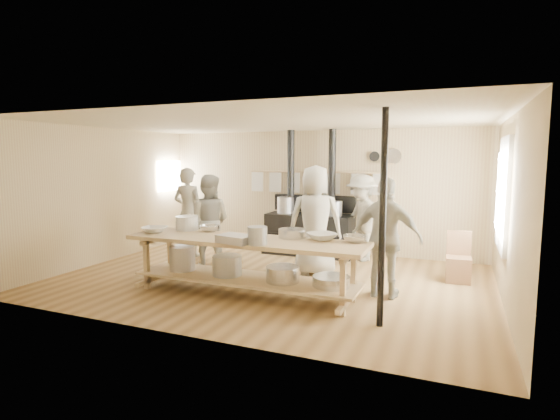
{
  "coord_description": "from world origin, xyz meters",
  "views": [
    {
      "loc": [
        2.87,
        -6.51,
        2.02
      ],
      "look_at": [
        0.1,
        0.2,
        1.15
      ],
      "focal_mm": 28.0,
      "sensor_mm": 36.0,
      "label": 1
    }
  ],
  "objects": [
    {
      "name": "bowl_white_a",
      "position": [
        -1.55,
        -0.98,
        0.9
      ],
      "size": [
        0.47,
        0.47,
        0.09
      ],
      "primitive_type": "imported",
      "rotation": [
        0.0,
        0.0,
        0.3
      ],
      "color": "white",
      "rests_on": "prep_table"
    },
    {
      "name": "room_shell",
      "position": [
        0.0,
        0.0,
        1.62
      ],
      "size": [
        7.0,
        7.0,
        7.0
      ],
      "color": "tan",
      "rests_on": "ground"
    },
    {
      "name": "left_opening",
      "position": [
        -3.45,
        2.0,
        1.6
      ],
      "size": [
        0.0,
        0.9,
        0.9
      ],
      "color": "white",
      "rests_on": "ground"
    },
    {
      "name": "roasting_pan",
      "position": [
        0.03,
        -1.23,
        0.9
      ],
      "size": [
        0.54,
        0.42,
        0.11
      ],
      "primitive_type": "cube",
      "rotation": [
        0.0,
        0.0,
        -0.2
      ],
      "color": "#B2B2B7",
      "rests_on": "prep_table"
    },
    {
      "name": "window_right",
      "position": [
        3.47,
        0.6,
        1.5
      ],
      "size": [
        0.09,
        1.5,
        1.65
      ],
      "color": "beige",
      "rests_on": "ground"
    },
    {
      "name": "cook_center",
      "position": [
        0.61,
        0.57,
        0.95
      ],
      "size": [
        1.08,
        0.88,
        1.9
      ],
      "primitive_type": "imported",
      "rotation": [
        0.0,
        0.0,
        3.48
      ],
      "color": "#B8B7A3",
      "rests_on": "ground"
    },
    {
      "name": "bowl_steel_b",
      "position": [
        1.55,
        -0.57,
        0.9
      ],
      "size": [
        0.42,
        0.42,
        0.1
      ],
      "primitive_type": "imported",
      "rotation": [
        0.0,
        0.0,
        3.54
      ],
      "color": "silver",
      "rests_on": "prep_table"
    },
    {
      "name": "ground",
      "position": [
        0.0,
        0.0,
        0.0
      ],
      "size": [
        7.0,
        7.0,
        0.0
      ],
      "primitive_type": "plane",
      "color": "brown",
      "rests_on": "ground"
    },
    {
      "name": "deep_bowl_enamel",
      "position": [
        -1.22,
        -0.57,
        0.96
      ],
      "size": [
        0.42,
        0.42,
        0.23
      ],
      "primitive_type": "cylinder",
      "rotation": [
        0.0,
        0.0,
        0.17
      ],
      "color": "white",
      "rests_on": "prep_table"
    },
    {
      "name": "cook_left",
      "position": [
        -1.39,
        0.35,
        0.86
      ],
      "size": [
        0.97,
        0.83,
        1.72
      ],
      "primitive_type": "imported",
      "rotation": [
        0.0,
        0.0,
        3.38
      ],
      "color": "#B8B7A3",
      "rests_on": "ground"
    },
    {
      "name": "cook_right",
      "position": [
        1.93,
        -0.22,
        0.88
      ],
      "size": [
        1.07,
        0.53,
        1.75
      ],
      "primitive_type": "imported",
      "rotation": [
        0.0,
        0.0,
        3.04
      ],
      "color": "#B8B7A3",
      "rests_on": "ground"
    },
    {
      "name": "bowl_white_b",
      "position": [
        1.07,
        -0.57,
        0.9
      ],
      "size": [
        0.58,
        0.58,
        0.1
      ],
      "primitive_type": "imported",
      "rotation": [
        0.0,
        0.0,
        2.4
      ],
      "color": "white",
      "rests_on": "prep_table"
    },
    {
      "name": "cook_by_window",
      "position": [
        1.12,
        1.95,
        0.85
      ],
      "size": [
        1.24,
        1.21,
        1.7
      ],
      "primitive_type": "imported",
      "rotation": [
        0.0,
        0.0,
        -0.74
      ],
      "color": "#B8B7A3",
      "rests_on": "ground"
    },
    {
      "name": "mixing_bowl_large",
      "position": [
        0.62,
        -0.57,
        0.91
      ],
      "size": [
        0.42,
        0.42,
        0.13
      ],
      "primitive_type": "cylinder",
      "rotation": [
        0.0,
        0.0,
        -0.03
      ],
      "color": "silver",
      "rests_on": "prep_table"
    },
    {
      "name": "pitcher",
      "position": [
        0.33,
        -1.23,
        0.96
      ],
      "size": [
        0.17,
        0.17,
        0.23
      ],
      "primitive_type": "cylinder",
      "rotation": [
        0.0,
        0.0,
        0.18
      ],
      "color": "white",
      "rests_on": "prep_table"
    },
    {
      "name": "prep_table",
      "position": [
        -0.01,
        -0.9,
        0.52
      ],
      "size": [
        3.6,
        0.9,
        0.85
      ],
      "color": "tan",
      "rests_on": "ground"
    },
    {
      "name": "towel_rail",
      "position": [
        0.0,
        2.4,
        1.56
      ],
      "size": [
        3.0,
        0.04,
        0.47
      ],
      "color": "tan",
      "rests_on": "ground"
    },
    {
      "name": "stove",
      "position": [
        -0.01,
        2.12,
        0.52
      ],
      "size": [
        1.9,
        0.75,
        2.6
      ],
      "color": "black",
      "rests_on": "ground"
    },
    {
      "name": "chair",
      "position": [
        2.91,
        1.07,
        0.24
      ],
      "size": [
        0.4,
        0.4,
        0.82
      ],
      "rotation": [
        0.0,
        0.0,
        0.04
      ],
      "color": "brown",
      "rests_on": "ground"
    },
    {
      "name": "support_post",
      "position": [
        2.05,
        -1.35,
        1.3
      ],
      "size": [
        0.08,
        0.08,
        2.6
      ],
      "primitive_type": "cylinder",
      "color": "black",
      "rests_on": "ground"
    },
    {
      "name": "bucket_galv",
      "position": [
        0.36,
        -1.23,
        0.97
      ],
      "size": [
        0.35,
        0.35,
        0.25
      ],
      "primitive_type": "cylinder",
      "rotation": [
        0.0,
        0.0,
        -0.42
      ],
      "color": "gray",
      "rests_on": "prep_table"
    },
    {
      "name": "bowl_steel_a",
      "position": [
        -0.8,
        -0.57,
        0.9
      ],
      "size": [
        0.44,
        0.44,
        0.1
      ],
      "primitive_type": "imported",
      "rotation": [
        0.0,
        0.0,
        1.03
      ],
      "color": "silver",
      "rests_on": "prep_table"
    },
    {
      "name": "cook_far_left",
      "position": [
        -2.27,
        1.02,
        0.91
      ],
      "size": [
        0.69,
        0.48,
        1.83
      ],
      "primitive_type": "imported",
      "rotation": [
        0.0,
        0.0,
        3.2
      ],
      "color": "#B8B7A3",
      "rests_on": "ground"
    },
    {
      "name": "back_wall_shelf",
      "position": [
        1.46,
        2.43,
        2.0
      ],
      "size": [
        0.63,
        0.14,
        0.32
      ],
      "color": "tan",
      "rests_on": "ground"
    }
  ]
}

